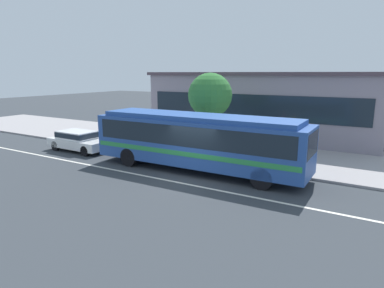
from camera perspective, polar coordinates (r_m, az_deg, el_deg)
name	(u,v)px	position (r m, az deg, el deg)	size (l,w,h in m)	color
ground_plane	(191,179)	(16.19, -0.11, -5.94)	(120.00, 120.00, 0.00)	#33393E
sidewalk_slab	(244,150)	(22.00, 8.94, -1.09)	(60.00, 8.00, 0.12)	#989395
lane_stripe_center	(182,183)	(15.54, -1.64, -6.71)	(56.00, 0.16, 0.01)	silver
transit_bus	(198,139)	(17.13, 0.95, 0.94)	(11.39, 2.73, 2.92)	#284D99
sedan_behind_bus	(78,140)	(23.02, -18.78, 0.68)	(4.31, 1.84, 1.29)	silver
pedestrian_waiting_near_sign	(242,146)	(18.53, 8.46, -0.33)	(0.48, 0.48, 1.63)	#2F3146
pedestrian_walking_along_curb	(231,142)	(19.11, 6.60, 0.31)	(0.45, 0.45, 1.73)	#2A2B39
street_tree_near_stop	(210,96)	(20.93, 3.11, 8.25)	(2.74, 2.74, 4.90)	brown
station_building	(264,104)	(27.42, 12.18, 6.61)	(17.62, 7.37, 5.06)	gray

